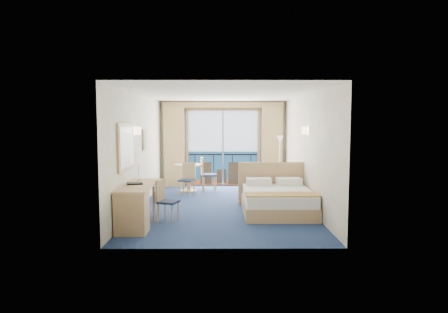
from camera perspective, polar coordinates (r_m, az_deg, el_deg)
floor at (r=9.78m, az=-0.09°, el=-7.13°), size 6.50×6.50×0.00m
room_walls at (r=9.56m, az=-0.10°, el=3.35°), size 4.04×6.54×2.72m
balcony_door at (r=12.81m, az=-0.18°, el=0.93°), size 2.36×0.03×2.52m
curtain_left at (r=12.74m, az=-7.13°, el=1.46°), size 0.65×0.22×2.55m
curtain_right at (r=12.75m, az=6.84°, el=1.46°), size 0.65×0.22×2.55m
pelmet at (r=12.67m, az=-0.14°, el=7.38°), size 3.80×0.25×0.18m
mirror at (r=8.30m, az=-13.80°, el=1.38°), size 0.05×1.25×0.95m
wall_print at (r=10.20m, az=-11.25°, el=2.36°), size 0.04×0.42×0.52m
sconce_left at (r=9.16m, az=-12.33°, el=3.61°), size 0.18×0.18×0.18m
sconce_right at (r=9.61m, az=11.57°, el=3.69°), size 0.18×0.18×0.18m
bed at (r=9.16m, az=7.58°, el=-6.11°), size 1.67×1.99×1.05m
nightstand at (r=10.65m, az=9.61°, el=-4.84°), size 0.38×0.36×0.49m
phone at (r=10.57m, az=9.78°, el=-3.37°), size 0.20×0.18×0.07m
armchair at (r=11.67m, az=6.04°, el=-3.37°), size 1.01×1.03×0.72m
floor_lamp at (r=12.00m, az=8.00°, el=1.07°), size 0.23×0.23×1.64m
desk at (r=7.70m, az=-12.82°, el=-7.14°), size 0.60×1.73×0.81m
desk_chair at (r=8.30m, az=-8.44°, el=-5.90°), size 0.48×0.47×0.87m
folder at (r=8.14m, az=-12.64°, el=-3.79°), size 0.35×0.30×0.03m
desk_lamp at (r=8.65m, az=-12.16°, el=-1.25°), size 0.11×0.11×0.42m
round_table at (r=11.81m, az=-5.12°, el=-2.06°), size 0.89×0.89×0.80m
table_chair_a at (r=11.79m, az=-2.57°, el=-2.24°), size 0.50×0.49×1.01m
table_chair_b at (r=11.18m, az=-5.21°, el=-2.96°), size 0.48×0.49×0.90m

